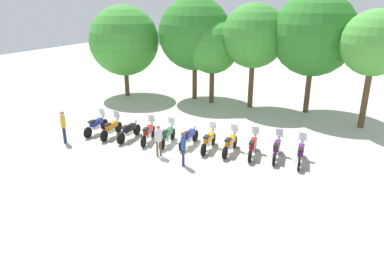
% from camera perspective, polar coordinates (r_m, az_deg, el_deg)
% --- Properties ---
extents(ground_plane, '(80.00, 80.00, 0.00)m').
position_cam_1_polar(ground_plane, '(18.79, -0.66, -3.05)').
color(ground_plane, '#BCB7A8').
extents(motorcycle_0, '(0.62, 2.19, 1.37)m').
position_cam_1_polar(motorcycle_0, '(21.27, -15.21, 0.49)').
color(motorcycle_0, black).
rests_on(motorcycle_0, ground_plane).
extents(motorcycle_1, '(0.62, 2.19, 1.37)m').
position_cam_1_polar(motorcycle_1, '(20.53, -12.88, -0.01)').
color(motorcycle_1, black).
rests_on(motorcycle_1, ground_plane).
extents(motorcycle_2, '(0.62, 2.19, 0.99)m').
position_cam_1_polar(motorcycle_2, '(19.93, -10.12, -0.45)').
color(motorcycle_2, black).
rests_on(motorcycle_2, ground_plane).
extents(motorcycle_3, '(0.75, 2.15, 1.37)m').
position_cam_1_polar(motorcycle_3, '(19.46, -7.09, -0.75)').
color(motorcycle_3, black).
rests_on(motorcycle_3, ground_plane).
extents(motorcycle_4, '(0.62, 2.18, 1.37)m').
position_cam_1_polar(motorcycle_4, '(18.99, -3.97, -1.16)').
color(motorcycle_4, black).
rests_on(motorcycle_4, ground_plane).
extents(motorcycle_5, '(0.62, 2.19, 0.99)m').
position_cam_1_polar(motorcycle_5, '(18.73, -0.47, -1.46)').
color(motorcycle_5, black).
rests_on(motorcycle_5, ground_plane).
extents(motorcycle_6, '(0.62, 2.19, 1.37)m').
position_cam_1_polar(motorcycle_6, '(18.26, 2.72, -2.01)').
color(motorcycle_6, black).
rests_on(motorcycle_6, ground_plane).
extents(motorcycle_7, '(0.62, 2.19, 1.37)m').
position_cam_1_polar(motorcycle_7, '(17.97, 6.20, -2.48)').
color(motorcycle_7, black).
rests_on(motorcycle_7, ground_plane).
extents(motorcycle_8, '(0.62, 2.18, 1.37)m').
position_cam_1_polar(motorcycle_8, '(17.78, 9.82, -2.90)').
color(motorcycle_8, black).
rests_on(motorcycle_8, ground_plane).
extents(motorcycle_9, '(0.62, 2.19, 1.37)m').
position_cam_1_polar(motorcycle_9, '(17.72, 13.55, -3.26)').
color(motorcycle_9, black).
rests_on(motorcycle_9, ground_plane).
extents(motorcycle_10, '(0.62, 2.19, 1.37)m').
position_cam_1_polar(motorcycle_10, '(17.53, 17.17, -3.87)').
color(motorcycle_10, black).
rests_on(motorcycle_10, ground_plane).
extents(person_0, '(0.29, 0.40, 1.70)m').
position_cam_1_polar(person_0, '(16.30, -1.44, -2.93)').
color(person_0, '#232D4C').
rests_on(person_0, ground_plane).
extents(person_1, '(0.32, 0.40, 1.81)m').
position_cam_1_polar(person_1, '(20.17, -20.12, 0.59)').
color(person_1, '#232D4C').
rests_on(person_1, ground_plane).
extents(person_2, '(0.32, 0.36, 1.64)m').
position_cam_1_polar(person_2, '(17.39, -5.44, -1.66)').
color(person_2, brown).
rests_on(person_2, ground_plane).
extents(tree_0, '(5.43, 5.43, 7.13)m').
position_cam_1_polar(tree_0, '(28.91, -10.92, 13.69)').
color(tree_0, brown).
rests_on(tree_0, ground_plane).
extents(tree_1, '(5.46, 5.46, 7.77)m').
position_cam_1_polar(tree_1, '(27.38, 0.45, 15.01)').
color(tree_1, brown).
rests_on(tree_1, ground_plane).
extents(tree_2, '(3.90, 3.90, 6.15)m').
position_cam_1_polar(tree_2, '(26.37, 3.33, 12.96)').
color(tree_2, brown).
rests_on(tree_2, ground_plane).
extents(tree_3, '(4.41, 4.41, 7.30)m').
position_cam_1_polar(tree_3, '(25.37, 9.96, 14.47)').
color(tree_3, brown).
rests_on(tree_3, ground_plane).
extents(tree_4, '(5.44, 5.44, 8.01)m').
position_cam_1_polar(tree_4, '(25.03, 19.14, 14.12)').
color(tree_4, brown).
rests_on(tree_4, ground_plane).
extents(tree_5, '(3.77, 3.77, 6.97)m').
position_cam_1_polar(tree_5, '(23.03, 27.44, 12.06)').
color(tree_5, brown).
rests_on(tree_5, ground_plane).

